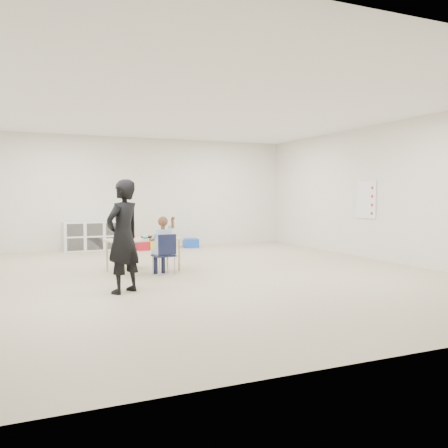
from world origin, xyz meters
name	(u,v)px	position (x,y,z in m)	size (l,w,h in m)	color
room	(202,192)	(0.00, 0.00, 1.40)	(9.00, 9.02, 2.80)	#B7A78C
table	(143,255)	(-0.85, 0.69, 0.30)	(1.34, 0.80, 0.58)	beige
chair_near	(164,254)	(-0.63, 0.18, 0.35)	(0.34, 0.32, 0.70)	#111633
chair_far	(125,249)	(-1.07, 1.21, 0.35)	(0.34, 0.32, 0.70)	#111633
child	(164,243)	(-0.63, 0.18, 0.55)	(0.47, 0.47, 1.10)	#B4CFF4
lunch_tray_near	(148,237)	(-0.74, 0.79, 0.60)	(0.22, 0.16, 0.03)	black
lunch_tray_far	(121,238)	(-1.24, 0.71, 0.60)	(0.22, 0.16, 0.03)	black
milk_carton	(145,236)	(-0.85, 0.55, 0.63)	(0.07, 0.07, 0.10)	white
bread_roll	(160,237)	(-0.57, 0.61, 0.62)	(0.09, 0.09, 0.07)	tan
apple_near	(133,237)	(-1.02, 0.76, 0.62)	(0.07, 0.07, 0.07)	maroon
apple_far	(115,238)	(-1.36, 0.60, 0.62)	(0.07, 0.07, 0.07)	maroon
cubby_shelf	(94,236)	(-1.20, 4.28, 0.35)	(1.40, 0.40, 0.70)	white
rules_poster	(366,200)	(3.98, 0.60, 1.25)	(0.02, 0.60, 0.80)	white
adult	(123,236)	(-1.54, -1.00, 0.78)	(0.57, 0.37, 1.56)	black
bin_red	(143,246)	(-0.08, 3.91, 0.11)	(0.34, 0.43, 0.21)	red
bin_yellow	(157,245)	(0.27, 3.89, 0.12)	(0.37, 0.47, 0.23)	yellow
bin_blue	(191,243)	(1.19, 3.98, 0.11)	(0.36, 0.46, 0.23)	blue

